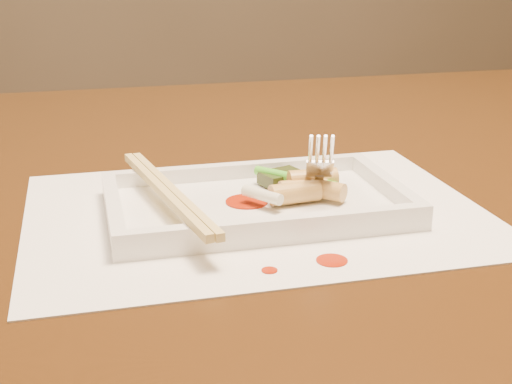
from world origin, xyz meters
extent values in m
cube|color=black|center=(0.00, 0.00, 0.73)|extent=(1.40, 0.90, 0.04)
cube|color=white|center=(-0.09, -0.15, 0.75)|extent=(0.40, 0.30, 0.00)
cylinder|color=#A21C04|center=(-0.06, -0.27, 0.75)|extent=(0.02, 0.02, 0.00)
cylinder|color=#A21C04|center=(-0.11, -0.27, 0.75)|extent=(0.01, 0.01, 0.00)
cube|color=white|center=(-0.09, -0.15, 0.76)|extent=(0.26, 0.16, 0.01)
cube|color=white|center=(-0.09, -0.08, 0.77)|extent=(0.26, 0.01, 0.01)
cube|color=white|center=(-0.09, -0.23, 0.77)|extent=(0.26, 0.01, 0.01)
cube|color=white|center=(-0.21, -0.15, 0.77)|extent=(0.01, 0.14, 0.01)
cube|color=white|center=(0.03, -0.15, 0.77)|extent=(0.01, 0.14, 0.01)
cube|color=black|center=(-0.06, -0.11, 0.77)|extent=(0.04, 0.04, 0.01)
cylinder|color=#EAEACC|center=(-0.09, -0.17, 0.77)|extent=(0.03, 0.04, 0.01)
cylinder|color=green|center=(-0.05, -0.13, 0.77)|extent=(0.06, 0.07, 0.01)
cube|color=tan|center=(-0.17, -0.15, 0.78)|extent=(0.05, 0.22, 0.01)
cube|color=tan|center=(-0.16, -0.15, 0.78)|extent=(0.05, 0.22, 0.01)
cylinder|color=#A21C04|center=(-0.10, -0.15, 0.76)|extent=(0.04, 0.04, 0.00)
cylinder|color=tan|center=(-0.06, -0.17, 0.77)|extent=(0.05, 0.02, 0.02)
cylinder|color=tan|center=(-0.03, -0.16, 0.77)|extent=(0.05, 0.05, 0.02)
cylinder|color=tan|center=(-0.04, -0.15, 0.78)|extent=(0.04, 0.02, 0.02)
cylinder|color=tan|center=(-0.05, -0.16, 0.77)|extent=(0.04, 0.02, 0.02)
camera|label=1|loc=(-0.23, -0.73, 0.98)|focal=50.00mm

